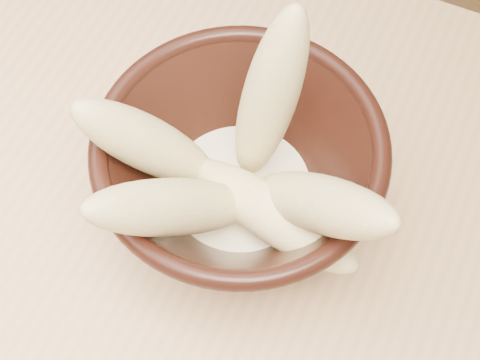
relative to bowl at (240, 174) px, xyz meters
name	(u,v)px	position (x,y,z in m)	size (l,w,h in m)	color
bowl	(240,174)	(0.00, 0.00, 0.00)	(0.20, 0.20, 0.11)	black
milk_puddle	(240,191)	(0.00, 0.00, -0.03)	(0.11, 0.11, 0.02)	#FAECC9
banana_upright	(269,99)	(0.01, 0.03, 0.05)	(0.04, 0.04, 0.15)	tan
banana_left	(150,145)	(-0.06, -0.02, 0.03)	(0.04, 0.04, 0.13)	tan
banana_right	(316,203)	(0.06, -0.02, 0.04)	(0.04, 0.04, 0.16)	tan
banana_across	(270,214)	(0.03, -0.02, 0.01)	(0.04, 0.04, 0.14)	tan
banana_front	(179,207)	(-0.02, -0.05, 0.04)	(0.04, 0.04, 0.16)	tan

